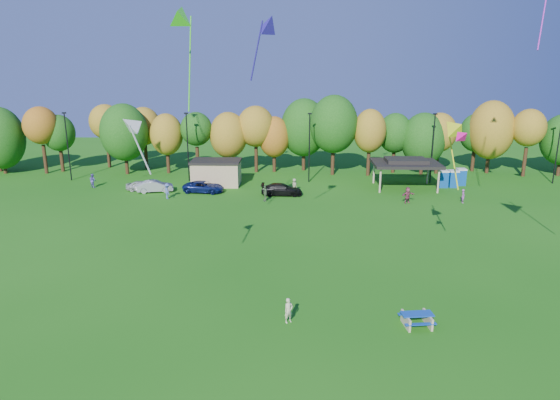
{
  "coord_description": "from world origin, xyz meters",
  "views": [
    {
      "loc": [
        0.05,
        -24.72,
        15.24
      ],
      "look_at": [
        -0.84,
        6.0,
        6.8
      ],
      "focal_mm": 32.0,
      "sensor_mm": 36.0,
      "label": 1
    }
  ],
  "objects_px": {
    "car_a": "(142,186)",
    "car_b": "(155,186)",
    "porta_potties": "(452,178)",
    "car_d": "(282,189)",
    "kite_flyer": "(289,310)",
    "car_c": "(204,187)",
    "picnic_table": "(417,319)"
  },
  "relations": [
    {
      "from": "car_b",
      "to": "car_c",
      "type": "height_order",
      "value": "car_b"
    },
    {
      "from": "car_b",
      "to": "car_c",
      "type": "xyz_separation_m",
      "value": [
        5.99,
        -0.0,
        -0.03
      ]
    },
    {
      "from": "picnic_table",
      "to": "car_b",
      "type": "bearing_deg",
      "value": 120.71
    },
    {
      "from": "car_c",
      "to": "picnic_table",
      "type": "bearing_deg",
      "value": -143.16
    },
    {
      "from": "picnic_table",
      "to": "car_d",
      "type": "relative_size",
      "value": 0.42
    },
    {
      "from": "car_a",
      "to": "car_b",
      "type": "relative_size",
      "value": 0.86
    },
    {
      "from": "car_a",
      "to": "car_c",
      "type": "bearing_deg",
      "value": -86.43
    },
    {
      "from": "porta_potties",
      "to": "car_d",
      "type": "relative_size",
      "value": 0.77
    },
    {
      "from": "picnic_table",
      "to": "kite_flyer",
      "type": "bearing_deg",
      "value": 171.49
    },
    {
      "from": "porta_potties",
      "to": "car_b",
      "type": "distance_m",
      "value": 37.45
    },
    {
      "from": "picnic_table",
      "to": "kite_flyer",
      "type": "distance_m",
      "value": 7.7
    },
    {
      "from": "kite_flyer",
      "to": "car_b",
      "type": "xyz_separation_m",
      "value": [
        -16.76,
        31.4,
        -0.07
      ]
    },
    {
      "from": "kite_flyer",
      "to": "car_c",
      "type": "xyz_separation_m",
      "value": [
        -10.77,
        31.4,
        -0.1
      ]
    },
    {
      "from": "car_a",
      "to": "car_d",
      "type": "distance_m",
      "value": 17.39
    },
    {
      "from": "car_c",
      "to": "car_a",
      "type": "bearing_deg",
      "value": 93.36
    },
    {
      "from": "porta_potties",
      "to": "kite_flyer",
      "type": "height_order",
      "value": "porta_potties"
    },
    {
      "from": "picnic_table",
      "to": "car_c",
      "type": "bearing_deg",
      "value": 113.27
    },
    {
      "from": "porta_potties",
      "to": "car_c",
      "type": "distance_m",
      "value": 31.51
    },
    {
      "from": "picnic_table",
      "to": "car_c",
      "type": "distance_m",
      "value": 36.59
    },
    {
      "from": "car_a",
      "to": "car_b",
      "type": "bearing_deg",
      "value": -96.89
    },
    {
      "from": "car_a",
      "to": "car_d",
      "type": "relative_size",
      "value": 0.77
    },
    {
      "from": "picnic_table",
      "to": "kite_flyer",
      "type": "height_order",
      "value": "kite_flyer"
    },
    {
      "from": "car_a",
      "to": "kite_flyer",
      "type": "bearing_deg",
      "value": -143.04
    },
    {
      "from": "car_d",
      "to": "car_a",
      "type": "bearing_deg",
      "value": 85.88
    },
    {
      "from": "kite_flyer",
      "to": "car_b",
      "type": "distance_m",
      "value": 35.59
    },
    {
      "from": "porta_potties",
      "to": "car_b",
      "type": "height_order",
      "value": "porta_potties"
    },
    {
      "from": "car_d",
      "to": "car_c",
      "type": "bearing_deg",
      "value": 84.39
    },
    {
      "from": "porta_potties",
      "to": "car_b",
      "type": "bearing_deg",
      "value": -173.96
    },
    {
      "from": "kite_flyer",
      "to": "car_c",
      "type": "distance_m",
      "value": 33.19
    },
    {
      "from": "porta_potties",
      "to": "car_d",
      "type": "distance_m",
      "value": 22.27
    },
    {
      "from": "car_d",
      "to": "car_b",
      "type": "bearing_deg",
      "value": 86.88
    },
    {
      "from": "car_a",
      "to": "car_b",
      "type": "distance_m",
      "value": 1.82
    }
  ]
}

